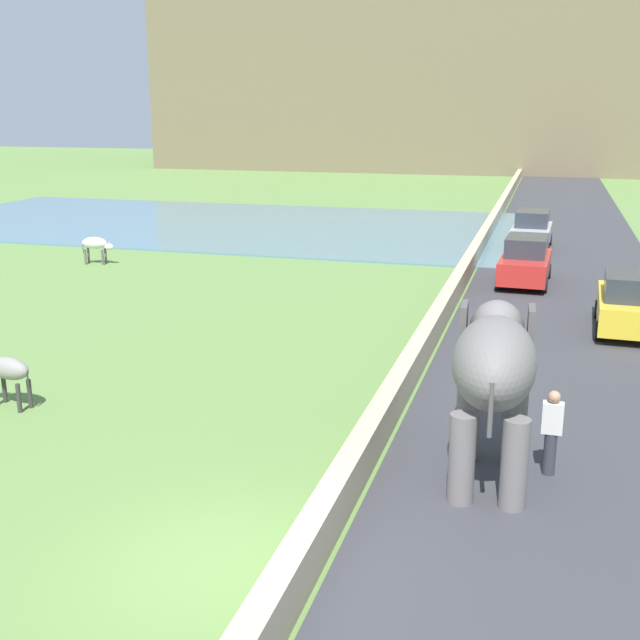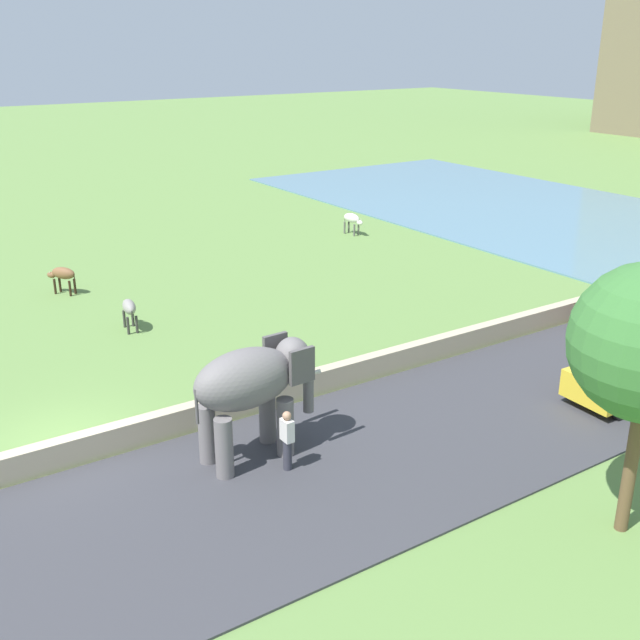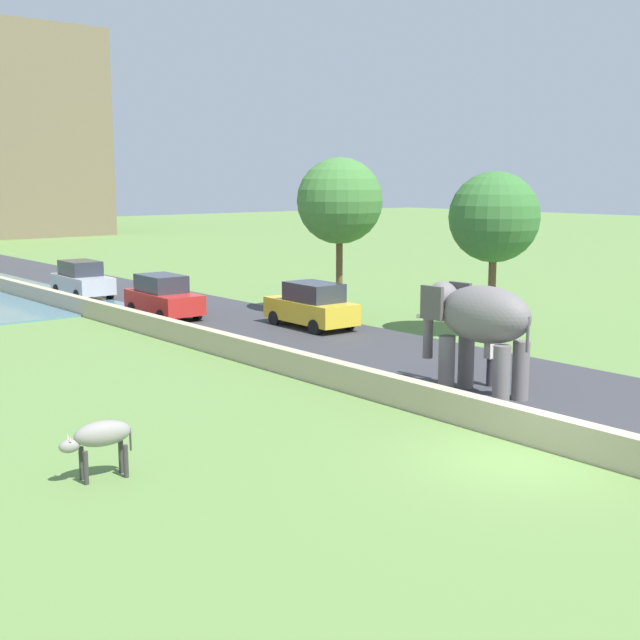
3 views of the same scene
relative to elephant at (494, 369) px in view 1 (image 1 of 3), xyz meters
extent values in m
plane|color=#608442|center=(-3.41, -3.91, -2.04)|extent=(220.00, 220.00, 0.00)
cube|color=#38383D|center=(1.59, 16.09, -2.01)|extent=(7.00, 120.00, 0.06)
cube|color=tan|center=(-2.21, 14.09, -1.66)|extent=(0.40, 110.00, 0.75)
cube|color=slate|center=(-17.41, 28.11, -2.00)|extent=(36.00, 18.00, 0.08)
cube|color=#75664C|center=(-9.41, 80.05, 8.20)|extent=(64.00, 28.00, 20.48)
ellipsoid|color=slate|center=(0.01, -0.22, 0.20)|extent=(1.52, 2.76, 1.50)
cylinder|color=slate|center=(-0.45, 0.63, -1.24)|extent=(0.44, 0.44, 1.60)
cylinder|color=slate|center=(0.39, 0.67, -1.24)|extent=(0.44, 0.44, 1.60)
cylinder|color=slate|center=(-0.37, -1.12, -1.24)|extent=(0.44, 0.44, 1.60)
cylinder|color=slate|center=(0.47, -1.08, -1.24)|extent=(0.44, 0.44, 1.60)
ellipsoid|color=slate|center=(-0.06, 1.19, 0.39)|extent=(1.04, 0.95, 1.10)
cube|color=#504C4C|center=(-0.65, 1.03, 0.43)|extent=(0.15, 0.70, 0.90)
cube|color=#504C4C|center=(0.55, 1.08, 0.43)|extent=(0.15, 0.70, 0.90)
cylinder|color=slate|center=(-0.08, 1.66, -0.50)|extent=(0.28, 0.28, 1.50)
cone|color=silver|center=(-0.29, 1.59, -0.05)|extent=(0.15, 0.56, 0.17)
cone|color=silver|center=(0.15, 1.61, -0.05)|extent=(0.15, 0.56, 0.17)
cylinder|color=#504C4C|center=(0.07, -1.55, -0.15)|extent=(0.08, 0.08, 0.90)
cylinder|color=#33333D|center=(1.03, 0.34, -1.61)|extent=(0.22, 0.22, 0.85)
cube|color=silver|center=(1.03, 0.34, -0.91)|extent=(0.36, 0.22, 0.56)
sphere|color=tan|center=(1.03, 0.34, -0.52)|extent=(0.22, 0.22, 0.22)
cube|color=gold|center=(3.16, 10.77, -1.34)|extent=(1.85, 4.06, 0.80)
cube|color=#2D333D|center=(3.15, 10.57, -0.59)|extent=(1.53, 2.25, 0.70)
cylinder|color=black|center=(2.40, 12.10, -1.74)|extent=(0.20, 0.61, 0.60)
cylinder|color=black|center=(2.30, 9.50, -1.74)|extent=(0.20, 0.61, 0.60)
cube|color=red|center=(0.01, 16.51, -1.34)|extent=(1.86, 4.06, 0.80)
cube|color=#2D333D|center=(0.02, 16.71, -0.59)|extent=(1.53, 2.25, 0.70)
cylinder|color=black|center=(0.77, 15.17, -1.74)|extent=(0.20, 0.61, 0.60)
cylinder|color=black|center=(-0.85, 15.24, -1.74)|extent=(0.20, 0.61, 0.60)
cylinder|color=black|center=(0.87, 17.77, -1.74)|extent=(0.20, 0.61, 0.60)
cylinder|color=black|center=(-0.75, 17.84, -1.74)|extent=(0.20, 0.61, 0.60)
cube|color=#B7B7BC|center=(0.01, 24.38, -1.34)|extent=(1.84, 4.06, 0.80)
cube|color=#2D333D|center=(0.02, 24.58, -0.59)|extent=(1.52, 2.25, 0.70)
cylinder|color=black|center=(0.77, 23.05, -1.74)|extent=(0.20, 0.61, 0.60)
cylinder|color=black|center=(-0.84, 23.11, -1.74)|extent=(0.20, 0.61, 0.60)
cylinder|color=black|center=(0.86, 25.65, -1.74)|extent=(0.20, 0.61, 0.60)
cylinder|color=black|center=(-0.75, 25.70, -1.74)|extent=(0.20, 0.61, 0.60)
ellipsoid|color=gray|center=(-10.33, 0.56, -1.14)|extent=(1.16, 0.63, 0.50)
cylinder|color=#373533|center=(-10.69, 0.78, -1.71)|extent=(0.10, 0.10, 0.65)
cylinder|color=#373533|center=(-9.98, 0.34, -1.71)|extent=(0.10, 0.10, 0.65)
cylinder|color=#373533|center=(-9.93, 0.65, -1.71)|extent=(0.10, 0.10, 0.65)
cylinder|color=#373533|center=(-9.80, 0.47, -1.34)|extent=(0.04, 0.04, 0.45)
ellipsoid|color=silver|center=(-17.57, 15.67, -1.14)|extent=(1.15, 0.57, 0.50)
cylinder|color=#595753|center=(-17.21, 15.87, -1.71)|extent=(0.10, 0.10, 0.65)
cylinder|color=#595753|center=(-17.17, 15.57, -1.71)|extent=(0.10, 0.10, 0.65)
cylinder|color=#595753|center=(-17.97, 15.78, -1.71)|extent=(0.10, 0.10, 0.65)
cylinder|color=#595753|center=(-17.93, 15.47, -1.71)|extent=(0.10, 0.10, 0.65)
ellipsoid|color=silver|center=(-16.94, 15.75, -1.29)|extent=(0.43, 0.29, 0.26)
cone|color=beige|center=(-16.95, 15.84, -1.12)|extent=(0.04, 0.04, 0.12)
cone|color=beige|center=(-16.93, 15.66, -1.12)|extent=(0.04, 0.04, 0.12)
cylinder|color=#595753|center=(-18.10, 15.60, -1.34)|extent=(0.04, 0.04, 0.45)
camera|label=1|loc=(0.70, -13.10, 4.32)|focal=44.08mm
camera|label=2|loc=(14.99, -7.96, 7.97)|focal=42.66mm
camera|label=3|loc=(-17.08, -14.00, 3.67)|focal=47.23mm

